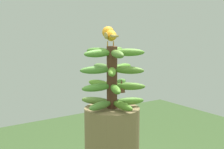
% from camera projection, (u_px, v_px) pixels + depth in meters
% --- Properties ---
extents(banana_bunch, '(0.31, 0.32, 0.29)m').
position_uv_depth(banana_bunch, '(112.00, 78.00, 1.72)').
color(banana_bunch, '#4C2D1E').
rests_on(banana_bunch, banana_tree).
extents(perched_bird, '(0.10, 0.20, 0.09)m').
position_uv_depth(perched_bird, '(109.00, 34.00, 1.71)').
color(perched_bird, '#C68933').
rests_on(perched_bird, banana_bunch).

